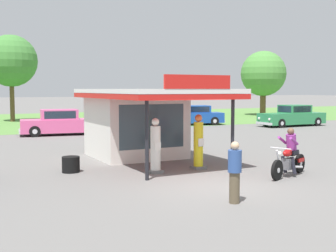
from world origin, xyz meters
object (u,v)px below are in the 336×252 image
at_px(parked_car_back_row_centre_left, 62,123).
at_px(spare_tire_stack, 71,164).
at_px(bystander_leaning_by_kiosk, 235,171).
at_px(gas_pump_offside, 198,144).
at_px(motorcycle_with_rider, 290,156).
at_px(parked_car_back_row_far_right, 292,117).
at_px(parked_car_back_row_far_left, 192,116).
at_px(gas_pump_nearside, 156,148).

distance_m(parked_car_back_row_centre_left, spare_tire_stack, 12.87).
distance_m(parked_car_back_row_centre_left, bystander_leaning_by_kiosk, 18.47).
bearing_deg(gas_pump_offside, motorcycle_with_rider, -52.63).
height_order(gas_pump_offside, parked_car_back_row_far_right, gas_pump_offside).
distance_m(motorcycle_with_rider, bystander_leaning_by_kiosk, 4.13).
bearing_deg(parked_car_back_row_far_right, parked_car_back_row_far_left, 143.48).
distance_m(gas_pump_nearside, bystander_leaning_by_kiosk, 4.51).
distance_m(parked_car_back_row_far_right, parked_car_back_row_centre_left, 17.34).
relative_size(gas_pump_nearside, motorcycle_with_rider, 0.86).
xyz_separation_m(parked_car_back_row_far_left, spare_tire_stack, (-13.89, -15.58, -0.42)).
bearing_deg(parked_car_back_row_far_right, gas_pump_nearside, -144.88).
relative_size(parked_car_back_row_centre_left, bystander_leaning_by_kiosk, 3.54).
relative_size(motorcycle_with_rider, spare_tire_stack, 3.61).
xyz_separation_m(motorcycle_with_rider, parked_car_back_row_far_left, (7.75, 19.51, 0.04)).
relative_size(parked_car_back_row_far_right, parked_car_back_row_far_left, 1.01).
xyz_separation_m(motorcycle_with_rider, parked_car_back_row_centre_left, (-3.29, 16.48, 0.06)).
bearing_deg(parked_car_back_row_far_left, parked_car_back_row_centre_left, -164.63).
bearing_deg(gas_pump_nearside, parked_car_back_row_centre_left, 88.67).
height_order(gas_pump_offside, motorcycle_with_rider, gas_pump_offside).
xyz_separation_m(motorcycle_with_rider, spare_tire_stack, (-6.14, 3.94, -0.38)).
height_order(parked_car_back_row_centre_left, parked_car_back_row_far_left, parked_car_back_row_centre_left).
bearing_deg(bystander_leaning_by_kiosk, gas_pump_nearside, 89.99).
bearing_deg(bystander_leaning_by_kiosk, spare_tire_stack, 113.06).
xyz_separation_m(gas_pump_offside, spare_tire_stack, (-4.21, 1.41, -0.61)).
xyz_separation_m(gas_pump_nearside, parked_car_back_row_far_right, (17.59, 12.38, -0.12)).
bearing_deg(parked_car_back_row_far_right, parked_car_back_row_centre_left, 174.79).
height_order(gas_pump_offside, spare_tire_stack, gas_pump_offside).
height_order(motorcycle_with_rider, parked_car_back_row_far_right, parked_car_back_row_far_right).
bearing_deg(parked_car_back_row_centre_left, parked_car_back_row_far_left, 15.37).
height_order(parked_car_back_row_far_left, spare_tire_stack, parked_car_back_row_far_left).
height_order(parked_car_back_row_far_right, parked_car_back_row_far_left, parked_car_back_row_far_right).
bearing_deg(parked_car_back_row_far_left, motorcycle_with_rider, -111.67).
bearing_deg(parked_car_back_row_centre_left, parked_car_back_row_far_right, -5.21).
height_order(gas_pump_nearside, parked_car_back_row_centre_left, gas_pump_nearside).
relative_size(parked_car_back_row_far_right, parked_car_back_row_centre_left, 1.01).
bearing_deg(spare_tire_stack, gas_pump_nearside, -29.23).
height_order(gas_pump_nearside, parked_car_back_row_far_left, gas_pump_nearside).
bearing_deg(spare_tire_stack, bystander_leaning_by_kiosk, -66.94).
distance_m(gas_pump_nearside, gas_pump_offside, 1.69).
bearing_deg(gas_pump_nearside, parked_car_back_row_far_right, 35.12).
bearing_deg(motorcycle_with_rider, spare_tire_stack, 147.33).
bearing_deg(parked_car_back_row_far_right, spare_tire_stack, -151.41).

